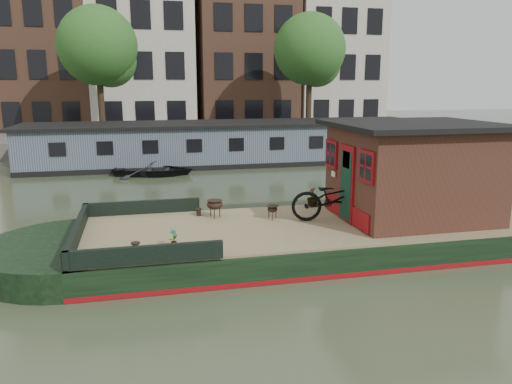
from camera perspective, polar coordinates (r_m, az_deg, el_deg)
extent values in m
plane|color=#333E27|center=(12.70, 8.30, -6.26)|extent=(120.00, 120.00, 0.00)
cube|color=black|center=(12.61, 8.35, -4.97)|extent=(12.00, 4.00, 0.60)
cylinder|color=black|center=(11.87, -19.92, -6.69)|extent=(4.00, 4.00, 0.60)
cube|color=maroon|center=(12.68, 8.31, -6.00)|extent=(12.02, 4.02, 0.10)
cube|color=#8D7E57|center=(12.52, 8.39, -3.55)|extent=(11.80, 3.80, 0.05)
cube|color=black|center=(11.71, -19.72, -4.24)|extent=(0.12, 4.00, 0.35)
cube|color=black|center=(13.48, -12.85, -1.71)|extent=(3.00, 0.12, 0.35)
cube|color=black|center=(9.79, -12.59, -7.00)|extent=(3.00, 0.12, 0.35)
cube|color=black|center=(13.22, 17.46, 2.08)|extent=(3.50, 3.00, 2.30)
cube|color=black|center=(13.07, 17.80, 7.31)|extent=(4.00, 3.50, 0.12)
cube|color=maroon|center=(12.45, 10.33, 0.92)|extent=(0.06, 0.80, 1.90)
cube|color=black|center=(12.45, 10.24, 0.69)|extent=(0.04, 0.64, 1.70)
cube|color=maroon|center=(11.41, 12.54, 2.86)|extent=(0.06, 0.72, 0.72)
cube|color=maroon|center=(13.31, 8.63, 4.32)|extent=(0.06, 0.72, 0.72)
imported|color=black|center=(12.55, 9.12, -0.67)|extent=(2.32, 1.19, 1.16)
imported|color=#9E352D|center=(10.64, -9.40, -5.18)|extent=(0.24, 0.25, 0.39)
imported|color=brown|center=(14.04, 6.49, -0.50)|extent=(0.37, 0.37, 0.55)
imported|color=#A55930|center=(10.02, -15.41, -6.90)|extent=(0.16, 0.18, 0.29)
cylinder|color=black|center=(13.04, -6.58, -2.30)|extent=(0.17, 0.17, 0.19)
cylinder|color=black|center=(10.47, -13.60, -6.17)|extent=(0.19, 0.19, 0.21)
imported|color=black|center=(22.82, -11.64, 2.82)|extent=(4.00, 3.22, 0.73)
cube|color=slate|center=(25.75, -3.09, 5.53)|extent=(20.00, 4.00, 2.00)
cube|color=black|center=(25.65, -3.12, 7.86)|extent=(20.40, 4.40, 0.12)
cube|color=black|center=(25.87, -3.07, 3.59)|extent=(20.00, 4.05, 0.24)
cube|color=#47443F|center=(32.19, -5.15, 5.86)|extent=(60.00, 6.00, 0.90)
cube|color=brown|center=(39.30, -22.95, 16.42)|extent=(6.00, 8.00, 15.00)
cube|color=#B7B2A3|center=(38.91, -13.09, 18.21)|extent=(7.00, 8.00, 16.50)
cube|color=brown|center=(39.68, -1.62, 17.66)|extent=(7.00, 8.00, 15.50)
cube|color=#B7B2A3|center=(41.68, 8.32, 17.62)|extent=(6.50, 8.00, 16.00)
cylinder|color=#332316|center=(30.26, -17.27, 9.61)|extent=(0.36, 0.36, 4.00)
sphere|color=#194918|center=(30.32, -17.66, 15.66)|extent=(4.40, 4.40, 4.40)
sphere|color=#194918|center=(30.54, -16.36, 14.20)|extent=(3.00, 3.00, 3.00)
cylinder|color=#332316|center=(31.97, 6.04, 10.20)|extent=(0.36, 0.36, 4.00)
sphere|color=#194918|center=(32.02, 6.17, 15.93)|extent=(4.40, 4.40, 4.40)
sphere|color=#194918|center=(32.46, 6.99, 14.45)|extent=(3.00, 3.00, 3.00)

